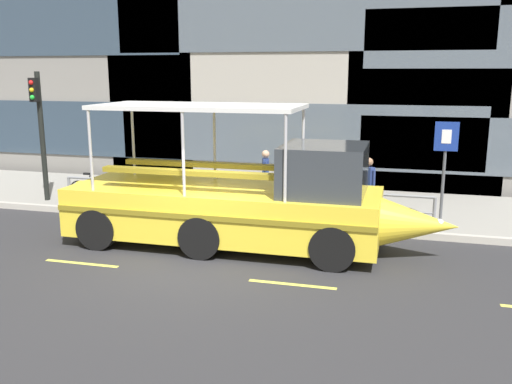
{
  "coord_description": "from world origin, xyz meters",
  "views": [
    {
      "loc": [
        4.38,
        -11.03,
        4.21
      ],
      "look_at": [
        0.98,
        1.7,
        1.3
      ],
      "focal_mm": 38.5,
      "sensor_mm": 36.0,
      "label": 1
    }
  ],
  "objects_px": {
    "parking_sign": "(445,156)",
    "leaned_bicycle": "(94,192)",
    "traffic_light_pole": "(40,124)",
    "duck_tour_boat": "(245,203)",
    "pedestrian_mid_left": "(266,172)",
    "pedestrian_near_bow": "(368,182)"
  },
  "relations": [
    {
      "from": "traffic_light_pole",
      "to": "leaned_bicycle",
      "type": "height_order",
      "value": "traffic_light_pole"
    },
    {
      "from": "pedestrian_near_bow",
      "to": "pedestrian_mid_left",
      "type": "height_order",
      "value": "pedestrian_near_bow"
    },
    {
      "from": "parking_sign",
      "to": "leaned_bicycle",
      "type": "height_order",
      "value": "parking_sign"
    },
    {
      "from": "traffic_light_pole",
      "to": "duck_tour_boat",
      "type": "xyz_separation_m",
      "value": [
        7.3,
        -2.36,
        -1.52
      ]
    },
    {
      "from": "traffic_light_pole",
      "to": "parking_sign",
      "type": "bearing_deg",
      "value": 1.56
    },
    {
      "from": "traffic_light_pole",
      "to": "duck_tour_boat",
      "type": "relative_size",
      "value": 0.43
    },
    {
      "from": "traffic_light_pole",
      "to": "leaned_bicycle",
      "type": "distance_m",
      "value": 2.69
    },
    {
      "from": "leaned_bicycle",
      "to": "pedestrian_mid_left",
      "type": "xyz_separation_m",
      "value": [
        5.18,
        1.23,
        0.65
      ]
    },
    {
      "from": "parking_sign",
      "to": "leaned_bicycle",
      "type": "bearing_deg",
      "value": -178.29
    },
    {
      "from": "parking_sign",
      "to": "pedestrian_mid_left",
      "type": "distance_m",
      "value": 5.23
    },
    {
      "from": "leaned_bicycle",
      "to": "pedestrian_mid_left",
      "type": "height_order",
      "value": "pedestrian_mid_left"
    },
    {
      "from": "parking_sign",
      "to": "leaned_bicycle",
      "type": "xyz_separation_m",
      "value": [
        -10.26,
        -0.31,
        -1.49
      ]
    },
    {
      "from": "leaned_bicycle",
      "to": "pedestrian_mid_left",
      "type": "bearing_deg",
      "value": 13.32
    },
    {
      "from": "pedestrian_near_bow",
      "to": "traffic_light_pole",
      "type": "bearing_deg",
      "value": -177.85
    },
    {
      "from": "traffic_light_pole",
      "to": "parking_sign",
      "type": "distance_m",
      "value": 12.01
    },
    {
      "from": "pedestrian_mid_left",
      "to": "leaned_bicycle",
      "type": "bearing_deg",
      "value": -166.68
    },
    {
      "from": "parking_sign",
      "to": "pedestrian_near_bow",
      "type": "xyz_separation_m",
      "value": [
        -1.96,
        0.05,
        -0.83
      ]
    },
    {
      "from": "duck_tour_boat",
      "to": "pedestrian_mid_left",
      "type": "bearing_deg",
      "value": 96.24
    },
    {
      "from": "parking_sign",
      "to": "pedestrian_mid_left",
      "type": "relative_size",
      "value": 1.62
    },
    {
      "from": "duck_tour_boat",
      "to": "pedestrian_near_bow",
      "type": "relative_size",
      "value": 5.47
    },
    {
      "from": "duck_tour_boat",
      "to": "traffic_light_pole",
      "type": "bearing_deg",
      "value": 162.06
    },
    {
      "from": "pedestrian_near_bow",
      "to": "pedestrian_mid_left",
      "type": "xyz_separation_m",
      "value": [
        -3.13,
        0.87,
        -0.02
      ]
    }
  ]
}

